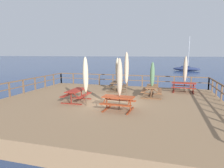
{
  "coord_description": "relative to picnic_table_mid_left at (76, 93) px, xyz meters",
  "views": [
    {
      "loc": [
        3.64,
        -11.83,
        3.86
      ],
      "look_at": [
        0.0,
        0.97,
        1.82
      ],
      "focal_mm": 31.36,
      "sensor_mm": 36.0,
      "label": 1
    }
  ],
  "objects": [
    {
      "name": "patio_umbrella_tall_mid_right",
      "position": [
        2.75,
        2.57,
        1.47
      ],
      "size": [
        0.32,
        0.32,
        3.2
      ],
      "color": "#4C3828",
      "rests_on": "wooden_deck"
    },
    {
      "name": "picnic_table_mid_centre",
      "position": [
        1.62,
        4.24,
        -0.0
      ],
      "size": [
        1.47,
        1.88,
        0.78
      ],
      "color": "brown",
      "rests_on": "wooden_deck"
    },
    {
      "name": "sailboat_distant",
      "position": [
        9.83,
        36.95,
        -0.86
      ],
      "size": [
        6.21,
        2.82,
        7.72
      ],
      "color": "navy",
      "rests_on": "ground"
    },
    {
      "name": "wooden_deck",
      "position": [
        1.96,
        0.53,
        -0.97
      ],
      "size": [
        14.5,
        12.99,
        0.82
      ],
      "primitive_type": "cube",
      "color": "#846647",
      "rests_on": "ground"
    },
    {
      "name": "picnic_table_mid_right",
      "position": [
        4.58,
        2.86,
        0.0
      ],
      "size": [
        1.44,
        2.1,
        0.78
      ],
      "color": "brown",
      "rests_on": "wooden_deck"
    },
    {
      "name": "picnic_table_back_left",
      "position": [
        6.9,
        5.2,
        -0.0
      ],
      "size": [
        1.94,
        1.53,
        0.78
      ],
      "color": "maroon",
      "rests_on": "wooden_deck"
    },
    {
      "name": "ground_plane",
      "position": [
        1.96,
        0.53,
        -1.38
      ],
      "size": [
        600.0,
        600.0,
        0.0
      ],
      "primitive_type": "plane",
      "color": "navy"
    },
    {
      "name": "patio_umbrella_tall_back_right",
      "position": [
        4.58,
        2.85,
        1.03
      ],
      "size": [
        0.32,
        0.32,
        2.5
      ],
      "color": "#4C3828",
      "rests_on": "wooden_deck"
    },
    {
      "name": "patio_umbrella_tall_back_left",
      "position": [
        1.66,
        4.19,
        1.2
      ],
      "size": [
        0.32,
        0.32,
        2.76
      ],
      "color": "#4C3828",
      "rests_on": "wooden_deck"
    },
    {
      "name": "patio_umbrella_short_front",
      "position": [
        6.96,
        5.22,
        1.29
      ],
      "size": [
        0.32,
        0.32,
        2.9
      ],
      "color": "#4C3828",
      "rests_on": "wooden_deck"
    },
    {
      "name": "patio_umbrella_short_mid",
      "position": [
        1.02,
        -0.82,
        1.29
      ],
      "size": [
        0.32,
        0.32,
        2.9
      ],
      "color": "#4C3828",
      "rests_on": "wooden_deck"
    },
    {
      "name": "patio_umbrella_short_back",
      "position": [
        3.15,
        -1.22,
        1.25
      ],
      "size": [
        0.32,
        0.32,
        2.84
      ],
      "color": "#4C3828",
      "rests_on": "wooden_deck"
    },
    {
      "name": "picnic_table_front_right",
      "position": [
        3.09,
        -1.22,
        -0.01
      ],
      "size": [
        1.78,
        1.49,
        0.78
      ],
      "color": "#993819",
      "rests_on": "wooden_deck"
    },
    {
      "name": "railing_waterside_far",
      "position": [
        1.96,
        6.88,
        0.17
      ],
      "size": [
        14.3,
        0.1,
        1.09
      ],
      "color": "brown",
      "rests_on": "wooden_deck"
    },
    {
      "name": "railing_side_left",
      "position": [
        -5.14,
        0.53,
        0.17
      ],
      "size": [
        0.1,
        12.79,
        1.09
      ],
      "color": "brown",
      "rests_on": "wooden_deck"
    },
    {
      "name": "picnic_table_mid_left",
      "position": [
        0.0,
        0.0,
        0.0
      ],
      "size": [
        1.43,
        1.92,
        0.78
      ],
      "color": "maroon",
      "rests_on": "wooden_deck"
    }
  ]
}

